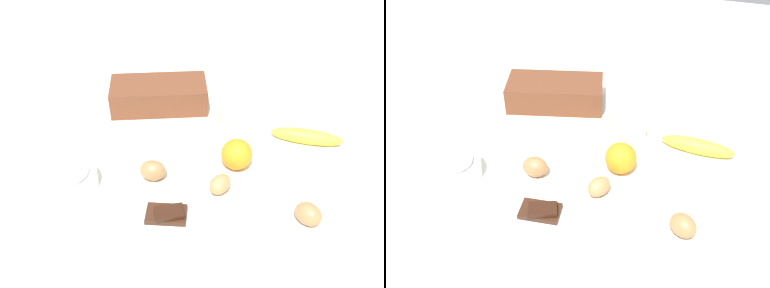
{
  "view_description": "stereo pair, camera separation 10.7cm",
  "coord_description": "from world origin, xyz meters",
  "views": [
    {
      "loc": [
        0.12,
        -0.81,
        0.73
      ],
      "look_at": [
        0.0,
        0.0,
        0.04
      ],
      "focal_mm": 39.36,
      "sensor_mm": 36.0,
      "label": 1
    },
    {
      "loc": [
        0.23,
        -0.79,
        0.73
      ],
      "look_at": [
        0.0,
        0.0,
        0.04
      ],
      "focal_mm": 39.36,
      "sensor_mm": 36.0,
      "label": 2
    }
  ],
  "objects": [
    {
      "name": "ground_plane",
      "position": [
        0.0,
        0.0,
        -0.01
      ],
      "size": [
        2.4,
        2.4,
        0.02
      ],
      "primitive_type": "cube",
      "color": "silver"
    },
    {
      "name": "loaf_pan",
      "position": [
        -0.13,
        0.21,
        0.04
      ],
      "size": [
        0.3,
        0.19,
        0.08
      ],
      "rotation": [
        0.0,
        0.0,
        0.22
      ],
      "color": "brown",
      "rests_on": "ground_plane"
    },
    {
      "name": "flour_bowl",
      "position": [
        -0.27,
        -0.15,
        0.03
      ],
      "size": [
        0.12,
        0.12,
        0.06
      ],
      "color": "white",
      "rests_on": "ground_plane"
    },
    {
      "name": "banana",
      "position": [
        0.3,
        0.1,
        0.02
      ],
      "size": [
        0.19,
        0.06,
        0.04
      ],
      "primitive_type": "ellipsoid",
      "rotation": [
        0.0,
        0.0,
        6.2
      ],
      "color": "yellow",
      "rests_on": "ground_plane"
    },
    {
      "name": "orange_fruit",
      "position": [
        0.12,
        -0.02,
        0.04
      ],
      "size": [
        0.08,
        0.08,
        0.08
      ],
      "primitive_type": "sphere",
      "color": "orange",
      "rests_on": "ground_plane"
    },
    {
      "name": "butter_block",
      "position": [
        0.1,
        0.12,
        0.03
      ],
      "size": [
        0.11,
        0.09,
        0.06
      ],
      "primitive_type": "cube",
      "rotation": [
        0.0,
        0.0,
        0.35
      ],
      "color": "#F4EDB2",
      "rests_on": "ground_plane"
    },
    {
      "name": "egg_near_butter",
      "position": [
        0.28,
        -0.18,
        0.02
      ],
      "size": [
        0.08,
        0.08,
        0.05
      ],
      "primitive_type": "ellipsoid",
      "rotation": [
        0.0,
        1.57,
        5.6
      ],
      "color": "#A66F43",
      "rests_on": "ground_plane"
    },
    {
      "name": "egg_beside_bowl",
      "position": [
        -0.08,
        -0.1,
        0.03
      ],
      "size": [
        0.06,
        0.05,
        0.05
      ],
      "primitive_type": "ellipsoid",
      "rotation": [
        0.0,
        1.57,
        3.13
      ],
      "color": "#A46E42",
      "rests_on": "ground_plane"
    },
    {
      "name": "egg_loose",
      "position": [
        0.08,
        -0.11,
        0.02
      ],
      "size": [
        0.07,
        0.08,
        0.04
      ],
      "primitive_type": "ellipsoid",
      "rotation": [
        0.0,
        1.57,
        1.05
      ],
      "color": "#B87C4B",
      "rests_on": "ground_plane"
    },
    {
      "name": "chocolate_plate",
      "position": [
        -0.02,
        -0.22,
        0.01
      ],
      "size": [
        0.13,
        0.13,
        0.03
      ],
      "color": "white",
      "rests_on": "ground_plane"
    }
  ]
}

